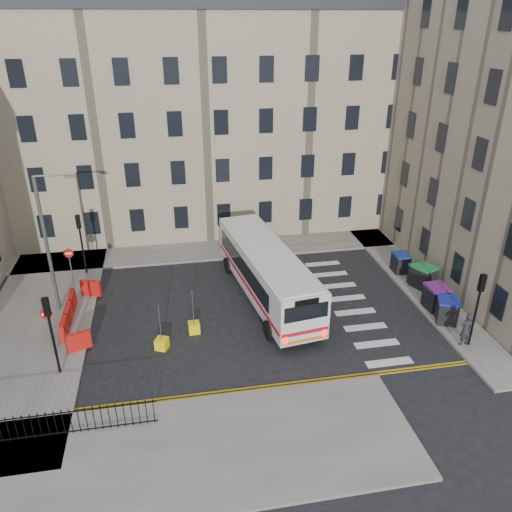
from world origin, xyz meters
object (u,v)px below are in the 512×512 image
object	(u,v)px
streetlamp	(47,244)
bus	(266,270)
wheelie_bin_d	(420,275)
bollard_yellow	(162,344)
pedestrian	(466,329)
wheelie_bin_b	(436,297)
wheelie_bin_c	(423,276)
wheelie_bin_a	(447,310)
wheelie_bin_e	(401,263)
bollard_chevron	(194,327)

from	to	relation	value
streetlamp	bus	world-z (taller)	streetlamp
wheelie_bin_d	bollard_yellow	world-z (taller)	wheelie_bin_d
bollard_yellow	bus	bearing A→B (deg)	33.35
wheelie_bin_d	bus	bearing A→B (deg)	156.97
wheelie_bin_d	pedestrian	distance (m)	6.44
pedestrian	bollard_yellow	distance (m)	15.69
wheelie_bin_b	wheelie_bin_d	size ratio (longest dim) A/B	0.93
wheelie_bin_c	bollard_yellow	world-z (taller)	wheelie_bin_c
bollard_yellow	pedestrian	bearing A→B (deg)	-9.80
wheelie_bin_a	pedestrian	bearing A→B (deg)	-73.70
bus	wheelie_bin_e	world-z (taller)	bus
wheelie_bin_d	streetlamp	bearing A→B (deg)	156.89
bus	wheelie_bin_b	distance (m)	9.99
wheelie_bin_d	wheelie_bin_e	bearing A→B (deg)	81.83
wheelie_bin_a	bollard_chevron	distance (m)	14.03
wheelie_bin_a	wheelie_bin_d	distance (m)	4.21
bus	bollard_chevron	distance (m)	5.71
streetlamp	bollard_yellow	size ratio (longest dim) A/B	13.57
wheelie_bin_d	wheelie_bin_e	distance (m)	2.00
streetlamp	wheelie_bin_d	distance (m)	22.38
pedestrian	streetlamp	bearing A→B (deg)	-26.37
wheelie_bin_a	bus	bearing A→B (deg)	175.81
wheelie_bin_c	wheelie_bin_d	distance (m)	0.27
wheelie_bin_b	pedestrian	size ratio (longest dim) A/B	0.77
wheelie_bin_d	bollard_yellow	xyz separation A→B (m)	(-16.22, -3.73, -0.55)
bus	pedestrian	xyz separation A→B (m)	(9.08, -6.85, -0.76)
streetlamp	bus	bearing A→B (deg)	-2.78
bollard_yellow	bollard_chevron	xyz separation A→B (m)	(1.75, 1.19, 0.00)
wheelie_bin_a	wheelie_bin_e	size ratio (longest dim) A/B	1.25
wheelie_bin_e	bollard_chevron	distance (m)	14.76
wheelie_bin_b	streetlamp	bearing A→B (deg)	167.09
wheelie_bin_a	bollard_yellow	bearing A→B (deg)	-159.39
bus	wheelie_bin_b	xyz separation A→B (m)	(9.41, -3.23, -0.97)
bus	pedestrian	size ratio (longest dim) A/B	6.44
wheelie_bin_e	bollard_chevron	bearing A→B (deg)	-161.57
wheelie_bin_b	bollard_chevron	distance (m)	14.03
streetlamp	wheelie_bin_a	distance (m)	22.43
streetlamp	bollard_chevron	size ratio (longest dim) A/B	13.57
wheelie_bin_a	wheelie_bin_d	xyz separation A→B (m)	(0.55, 4.17, -0.02)
wheelie_bin_b	wheelie_bin_e	xyz separation A→B (m)	(0.03, 4.73, -0.08)
streetlamp	bollard_yellow	distance (m)	8.57
streetlamp	wheelie_bin_c	xyz separation A→B (m)	(22.13, -1.31, -3.46)
streetlamp	wheelie_bin_b	xyz separation A→B (m)	(21.62, -3.82, -3.46)
wheelie_bin_d	pedestrian	bearing A→B (deg)	-117.32
wheelie_bin_c	bollard_chevron	size ratio (longest dim) A/B	2.76
wheelie_bin_b	bus	bearing A→B (deg)	158.17
wheelie_bin_e	bus	bearing A→B (deg)	-170.28
bus	wheelie_bin_b	world-z (taller)	bus
pedestrian	bollard_chevron	xyz separation A→B (m)	(-13.69, 3.85, -0.78)
wheelie_bin_d	bollard_chevron	xyz separation A→B (m)	(-14.47, -2.54, -0.55)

